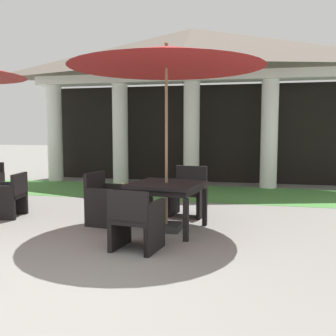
{
  "coord_description": "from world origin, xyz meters",
  "views": [
    {
      "loc": [
        1.81,
        -3.58,
        1.58
      ],
      "look_at": [
        0.23,
        3.24,
        0.87
      ],
      "focal_mm": 41.44,
      "sensor_mm": 36.0,
      "label": 1
    }
  ],
  "objects": [
    {
      "name": "lawn_strip",
      "position": [
        0.0,
        5.81,
        0.0
      ],
      "size": [
        11.38,
        2.47,
        0.01
      ],
      "primitive_type": "cube",
      "color": "#47843D",
      "rests_on": "ground"
    },
    {
      "name": "background_pavilion",
      "position": [
        0.0,
        7.19,
        3.28
      ],
      "size": [
        9.58,
        2.85,
        4.29
      ],
      "color": "white",
      "rests_on": "ground"
    },
    {
      "name": "patio_umbrella_mid_left",
      "position": [
        0.44,
        2.22,
        2.64
      ],
      "size": [
        2.96,
        2.96,
        2.88
      ],
      "color": "#2D2D2D",
      "rests_on": "ground"
    },
    {
      "name": "patio_chair_near_foreground_east",
      "position": [
        -2.52,
        2.47,
        0.38
      ],
      "size": [
        0.58,
        0.64,
        0.79
      ],
      "rotation": [
        0.0,
        0.0,
        -4.55
      ],
      "color": "black",
      "rests_on": "ground"
    },
    {
      "name": "patio_chair_mid_left_south",
      "position": [
        0.28,
        1.14,
        0.4
      ],
      "size": [
        0.65,
        0.64,
        0.82
      ],
      "rotation": [
        0.0,
        0.0,
        -0.14
      ],
      "color": "black",
      "rests_on": "ground"
    },
    {
      "name": "patio_chair_mid_left_north",
      "position": [
        0.59,
        3.31,
        0.42
      ],
      "size": [
        0.67,
        0.58,
        0.89
      ],
      "rotation": [
        0.0,
        0.0,
        -3.28
      ],
      "color": "black",
      "rests_on": "ground"
    },
    {
      "name": "terracotta_urn",
      "position": [
        -1.04,
        4.32,
        0.17
      ],
      "size": [
        0.34,
        0.34,
        0.41
      ],
      "color": "brown",
      "rests_on": "ground"
    },
    {
      "name": "patio_table_mid_left",
      "position": [
        0.44,
        2.22,
        0.65
      ],
      "size": [
        1.18,
        1.18,
        0.75
      ],
      "rotation": [
        0.0,
        0.0,
        -0.14
      ],
      "color": "black",
      "rests_on": "ground"
    },
    {
      "name": "patio_chair_mid_left_west",
      "position": [
        -0.65,
        2.38,
        0.4
      ],
      "size": [
        0.59,
        0.67,
        0.86
      ],
      "rotation": [
        0.0,
        0.0,
        -1.71
      ],
      "color": "black",
      "rests_on": "ground"
    },
    {
      "name": "ground_plane",
      "position": [
        0.0,
        0.0,
        0.0
      ],
      "size": [
        60.0,
        60.0,
        0.0
      ],
      "primitive_type": "plane",
      "color": "gray"
    }
  ]
}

